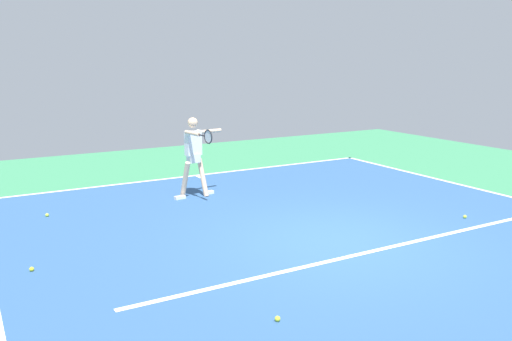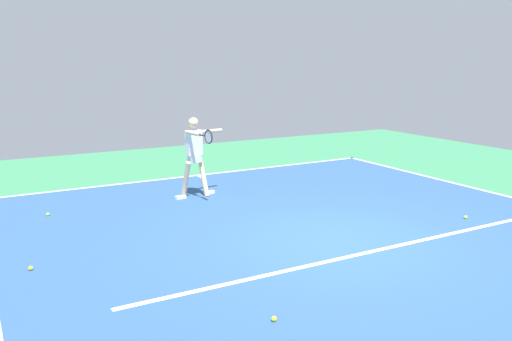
% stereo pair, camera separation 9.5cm
% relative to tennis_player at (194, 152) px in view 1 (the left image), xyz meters
% --- Properties ---
extents(ground_plane, '(21.54, 21.54, 0.00)m').
position_rel_tennis_player_xyz_m(ground_plane, '(-0.89, 3.90, -1.01)').
color(ground_plane, '#388456').
extents(court_surface, '(10.41, 11.96, 0.00)m').
position_rel_tennis_player_xyz_m(court_surface, '(-0.89, 3.90, -1.01)').
color(court_surface, '#2D5484').
rests_on(court_surface, ground_plane).
extents(court_line_baseline_near, '(10.41, 0.10, 0.01)m').
position_rel_tennis_player_xyz_m(court_line_baseline_near, '(-0.89, -2.03, -1.01)').
color(court_line_baseline_near, white).
rests_on(court_line_baseline_near, ground_plane).
extents(court_line_service, '(7.81, 0.10, 0.01)m').
position_rel_tennis_player_xyz_m(court_line_service, '(-0.89, 4.54, -1.01)').
color(court_line_service, white).
rests_on(court_line_service, ground_plane).
extents(court_line_centre_mark, '(0.10, 0.30, 0.01)m').
position_rel_tennis_player_xyz_m(court_line_centre_mark, '(-0.89, -1.83, -1.01)').
color(court_line_centre_mark, white).
rests_on(court_line_centre_mark, ground_plane).
extents(tennis_player, '(1.20, 1.28, 1.77)m').
position_rel_tennis_player_xyz_m(tennis_player, '(0.00, 0.00, 0.00)').
color(tennis_player, beige).
rests_on(tennis_player, ground_plane).
extents(tennis_ball_by_baseline, '(0.07, 0.07, 0.07)m').
position_rel_tennis_player_xyz_m(tennis_ball_by_baseline, '(1.44, 5.73, -0.98)').
color(tennis_ball_by_baseline, '#CCE033').
rests_on(tennis_ball_by_baseline, ground_plane).
extents(tennis_ball_by_sideline, '(0.07, 0.07, 0.07)m').
position_rel_tennis_player_xyz_m(tennis_ball_by_sideline, '(-3.83, 4.06, -0.98)').
color(tennis_ball_by_sideline, '#C6E53D').
rests_on(tennis_ball_by_sideline, ground_plane).
extents(tennis_ball_near_service_line, '(0.07, 0.07, 0.07)m').
position_rel_tennis_player_xyz_m(tennis_ball_near_service_line, '(3.72, 2.73, -0.98)').
color(tennis_ball_near_service_line, yellow).
rests_on(tennis_ball_near_service_line, ground_plane).
extents(tennis_ball_far_corner, '(0.07, 0.07, 0.07)m').
position_rel_tennis_player_xyz_m(tennis_ball_far_corner, '(3.10, -0.02, -0.98)').
color(tennis_ball_far_corner, '#C6E53D').
rests_on(tennis_ball_far_corner, ground_plane).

